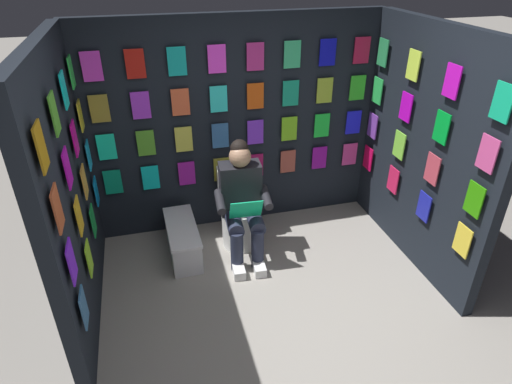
{
  "coord_description": "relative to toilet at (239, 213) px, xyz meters",
  "views": [
    {
      "loc": [
        0.9,
        2.14,
        2.76
      ],
      "look_at": [
        0.04,
        -1.09,
        0.85
      ],
      "focal_mm": 30.51,
      "sensor_mm": 36.0,
      "label": 1
    }
  ],
  "objects": [
    {
      "name": "display_wall_back",
      "position": [
        -0.08,
        -0.43,
        0.79
      ],
      "size": [
        3.07,
        0.14,
        2.23
      ],
      "color": "black",
      "rests_on": "ground"
    },
    {
      "name": "comic_longbox_near",
      "position": [
        0.61,
        0.1,
        -0.16
      ],
      "size": [
        0.31,
        0.79,
        0.34
      ],
      "rotation": [
        0.0,
        0.0,
        0.02
      ],
      "color": "silver",
      "rests_on": "ground"
    },
    {
      "name": "display_wall_right",
      "position": [
        1.45,
        0.6,
        0.79
      ],
      "size": [
        0.14,
        1.98,
        2.23
      ],
      "color": "black",
      "rests_on": "ground"
    },
    {
      "name": "display_wall_left",
      "position": [
        -1.62,
        0.6,
        0.79
      ],
      "size": [
        0.14,
        1.98,
        2.23
      ],
      "color": "black",
      "rests_on": "ground"
    },
    {
      "name": "toilet",
      "position": [
        0.0,
        0.0,
        0.0
      ],
      "size": [
        0.42,
        0.57,
        0.77
      ],
      "rotation": [
        0.0,
        0.0,
        -0.07
      ],
      "color": "white",
      "rests_on": "ground"
    },
    {
      "name": "person_reading",
      "position": [
        0.01,
        0.23,
        0.27
      ],
      "size": [
        0.54,
        0.7,
        1.19
      ],
      "rotation": [
        0.0,
        0.0,
        -0.07
      ],
      "color": "black",
      "rests_on": "ground"
    },
    {
      "name": "ground_plane",
      "position": [
        -0.08,
        1.59,
        -0.33
      ],
      "size": [
        30.0,
        30.0,
        0.0
      ],
      "primitive_type": "plane",
      "color": "gray"
    }
  ]
}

